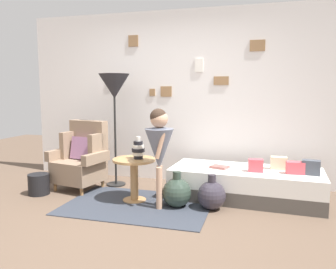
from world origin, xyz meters
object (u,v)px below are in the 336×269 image
Objects in this scene: demijohn_far at (212,195)px; magazine_basket at (39,184)px; daybed at (245,184)px; book_on_daybed at (220,167)px; floor_lamp at (114,89)px; demijohn_near at (177,192)px; vase_striped at (138,150)px; armchair at (82,158)px; person_child at (159,145)px; side_table at (134,171)px.

magazine_basket is at bearing -178.87° from demijohn_far.
daybed is 8.84× the size of book_on_daybed.
demijohn_far is (1.53, -0.67, -1.25)m from floor_lamp.
demijohn_near is at bearing 0.54° from magazine_basket.
magazine_basket is (-1.41, -0.10, -0.53)m from vase_striped.
vase_striped reaches higher than book_on_daybed.
floor_lamp is (-1.89, 0.16, 1.22)m from daybed.
armchair is 2.21× the size of demijohn_near.
magazine_basket is (-2.71, -0.55, -0.06)m from daybed.
person_child reaches higher than vase_striped.
daybed is at bearing 18.97° from vase_striped.
daybed is at bearing 3.10° from armchair.
demijohn_near is at bearing -7.22° from side_table.
vase_striped is 0.67× the size of demijohn_far.
side_table is 2.50× the size of book_on_daybed.
armchair is 0.81× the size of person_child.
book_on_daybed reaches higher than magazine_basket.
floor_lamp is 1.80m from demijohn_near.
side_table reaches higher than magazine_basket.
armchair is 1.96m from book_on_daybed.
floor_lamp is at bearing 172.33° from book_on_daybed.
floor_lamp is 1.37m from person_child.
magazine_basket is at bearing -168.59° from daybed.
demijohn_far reaches higher than magazine_basket.
side_table is at bearing -172.12° from vase_striped.
side_table is 1.02m from demijohn_far.
vase_striped is (0.06, 0.01, 0.28)m from side_table.
demijohn_far is (0.42, 0.03, -0.01)m from demijohn_near.
vase_striped is 1.14m from floor_lamp.
person_child reaches higher than side_table.
vase_striped reaches higher than magazine_basket.
daybed is 6.86× the size of vase_striped.
person_child is at bearing -153.90° from demijohn_near.
daybed is 0.94m from demijohn_near.
demijohn_near is (1.11, -0.69, -1.24)m from floor_lamp.
person_child is 0.63m from demijohn_near.
demijohn_far is 1.51× the size of magazine_basket.
vase_striped is 0.17× the size of floor_lamp.
side_table is at bearing 3.86° from magazine_basket.
side_table reaches higher than book_on_daybed.
demijohn_near is at bearing -133.04° from book_on_daybed.
demijohn_far is (-0.36, -0.50, -0.03)m from daybed.
vase_striped is 0.39m from person_child.
side_table is 0.62m from demijohn_near.
vase_striped is (0.99, -0.32, 0.23)m from armchair.
demijohn_near is (-0.78, -0.53, -0.02)m from daybed.
armchair is at bearing 161.80° from vase_striped.
book_on_daybed is at bearing -172.10° from daybed.
armchair is 0.50× the size of daybed.
book_on_daybed is at bearing 11.89° from magazine_basket.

